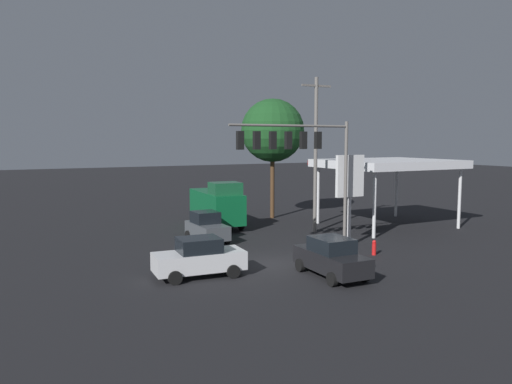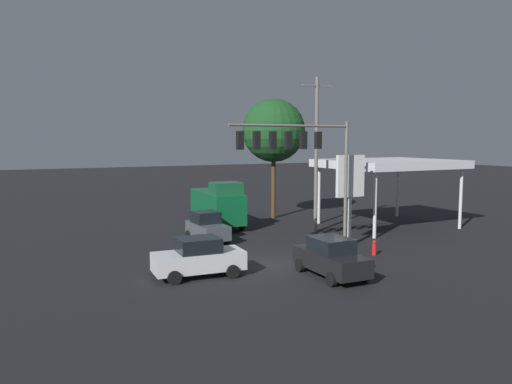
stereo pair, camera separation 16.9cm
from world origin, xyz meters
The scene contains 11 objects.
ground_plane centered at (0.00, 0.00, 0.00)m, with size 200.00×200.00×0.00m, color black.
traffic_signal_assembly centered at (-2.42, -1.39, 6.05)m, with size 7.80×0.43×7.75m.
utility_pole centered at (-7.28, -6.90, 5.82)m, with size 2.40×0.26×11.05m.
gas_station_canopy centered at (-13.68, -6.57, 4.78)m, with size 9.36×7.99×5.14m.
price_sign centered at (-6.54, -1.96, 4.11)m, with size 2.02×0.27×5.73m.
hatchback_crossing centered at (0.94, -7.27, 0.95)m, with size 2.04×3.84×1.97m.
sedan_far centered at (4.37, 0.46, 0.95)m, with size 4.51×2.29×1.93m.
sedan_waiting centered at (-1.39, 3.37, 0.95)m, with size 2.16×4.45×1.93m.
delivery_truck centered at (-1.83, -12.17, 1.69)m, with size 2.92×6.94×3.58m.
street_tree centered at (-7.69, -14.00, 7.42)m, with size 5.31×5.31×10.09m.
fire_hydrant centered at (-6.29, 0.76, 0.44)m, with size 0.24×0.24×0.88m.
Camera 1 is at (12.73, 22.94, 6.67)m, focal length 35.00 mm.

